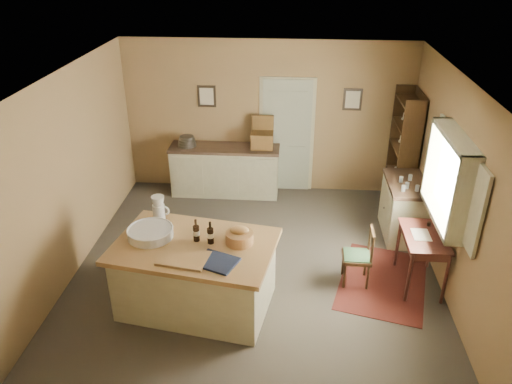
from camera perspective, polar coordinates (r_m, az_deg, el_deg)
ground at (r=7.21m, az=0.02°, el=-8.28°), size 5.00×5.00×0.00m
wall_back at (r=8.84m, az=1.28°, el=8.47°), size 5.00×0.10×2.70m
wall_front at (r=4.42m, az=-2.53°, el=-12.77°), size 5.00×0.10×2.70m
wall_left at (r=7.14m, az=-20.41°, el=2.01°), size 0.10×5.00×2.70m
wall_right at (r=6.82m, az=21.45°, el=0.63°), size 0.10×5.00×2.70m
ceiling at (r=6.06m, az=0.02°, el=13.01°), size 5.00×5.00×0.00m
door at (r=8.90m, az=3.51°, el=6.54°), size 0.97×0.06×2.11m
framed_prints at (r=8.70m, az=2.63°, el=10.69°), size 2.82×0.02×0.38m
window at (r=6.54m, az=21.54°, el=1.44°), size 0.25×1.99×1.12m
work_island at (r=6.28m, az=-6.94°, el=-9.17°), size 2.08×1.54×1.20m
sideboard at (r=8.94m, az=-3.50°, el=2.68°), size 1.93×0.55×1.18m
rug at (r=7.11m, az=14.28°, el=-9.84°), size 1.46×1.82×0.01m
writing_desk at (r=6.84m, az=18.63°, el=-5.37°), size 0.53×0.87×0.82m
desk_chair at (r=6.79m, az=11.42°, el=-7.31°), size 0.38×0.38×0.80m
right_cabinet at (r=8.01m, az=16.50°, el=-1.78°), size 0.58×1.03×0.99m
shelving_unit at (r=8.69m, az=16.79°, el=4.48°), size 0.34×0.90×2.00m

